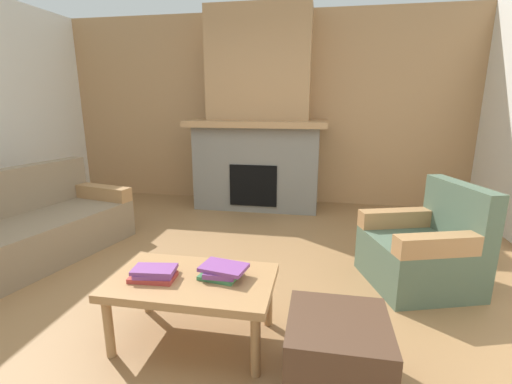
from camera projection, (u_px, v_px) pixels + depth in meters
name	position (u px, v px, depth m)	size (l,w,h in m)	color
ground	(200.00, 298.00, 2.79)	(9.00, 9.00, 0.00)	olive
wall_back_wood_panel	(263.00, 110.00, 5.32)	(6.00, 0.12, 2.70)	tan
fireplace	(258.00, 125.00, 5.01)	(1.90, 0.82, 2.70)	gray
couch	(29.00, 230.00, 3.45)	(1.21, 1.94, 0.85)	#847056
armchair	(424.00, 250.00, 2.95)	(0.95, 0.95, 0.85)	#4C604C
coffee_table	(193.00, 286.00, 2.22)	(1.00, 0.60, 0.43)	#A87A4C
ottoman	(337.00, 354.00, 1.88)	(0.52, 0.52, 0.40)	#4C3323
book_stack_near_edge	(154.00, 273.00, 2.19)	(0.28, 0.23, 0.07)	#B23833
book_stack_center	(222.00, 271.00, 2.21)	(0.30, 0.23, 0.08)	#3D7F4C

